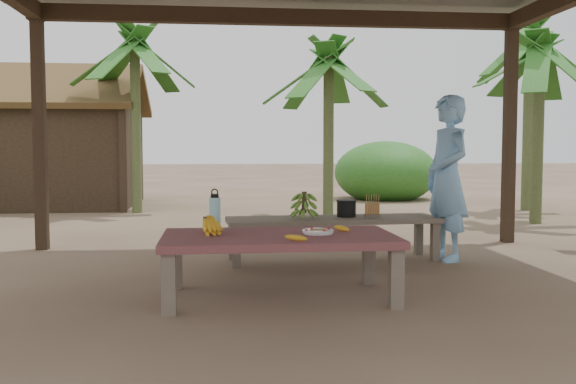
{
  "coord_description": "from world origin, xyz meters",
  "views": [
    {
      "loc": [
        -0.75,
        -5.3,
        1.18
      ],
      "look_at": [
        -0.18,
        0.09,
        0.8
      ],
      "focal_mm": 40.0,
      "sensor_mm": 36.0,
      "label": 1
    }
  ],
  "objects": [
    {
      "name": "ground",
      "position": [
        0.0,
        0.0,
        0.0
      ],
      "size": [
        80.0,
        80.0,
        0.0
      ],
      "primitive_type": "plane",
      "color": "brown",
      "rests_on": "ground"
    },
    {
      "name": "work_table",
      "position": [
        -0.3,
        -0.37,
        0.43
      ],
      "size": [
        1.81,
        1.02,
        0.5
      ],
      "rotation": [
        0.0,
        0.0,
        0.01
      ],
      "color": "brown",
      "rests_on": "ground"
    },
    {
      "name": "bench",
      "position": [
        0.41,
        1.24,
        0.39
      ],
      "size": [
        2.23,
        0.74,
        0.45
      ],
      "rotation": [
        0.0,
        0.0,
        0.07
      ],
      "color": "brown",
      "rests_on": "ground"
    },
    {
      "name": "ripe_banana_bunch",
      "position": [
        -0.87,
        -0.29,
        0.58
      ],
      "size": [
        0.28,
        0.25,
        0.15
      ],
      "primitive_type": null,
      "rotation": [
        0.0,
        0.0,
        -0.15
      ],
      "color": "yellow",
      "rests_on": "work_table"
    },
    {
      "name": "plate",
      "position": [
        0.01,
        -0.36,
        0.52
      ],
      "size": [
        0.25,
        0.25,
        0.04
      ],
      "color": "white",
      "rests_on": "work_table"
    },
    {
      "name": "loose_banana_front",
      "position": [
        -0.2,
        -0.71,
        0.52
      ],
      "size": [
        0.17,
        0.05,
        0.04
      ],
      "primitive_type": "ellipsoid",
      "rotation": [
        0.0,
        0.0,
        1.58
      ],
      "color": "yellow",
      "rests_on": "work_table"
    },
    {
      "name": "loose_banana_side",
      "position": [
        0.23,
        -0.21,
        0.52
      ],
      "size": [
        0.14,
        0.12,
        0.04
      ],
      "primitive_type": "ellipsoid",
      "rotation": [
        0.0,
        0.0,
        0.9
      ],
      "color": "yellow",
      "rests_on": "work_table"
    },
    {
      "name": "water_flask",
      "position": [
        -0.8,
        -0.03,
        0.64
      ],
      "size": [
        0.09,
        0.09,
        0.34
      ],
      "color": "#45BDD8",
      "rests_on": "work_table"
    },
    {
      "name": "green_banana_stalk",
      "position": [
        0.11,
        1.22,
        0.59
      ],
      "size": [
        0.27,
        0.27,
        0.29
      ],
      "primitive_type": null,
      "rotation": [
        0.0,
        0.0,
        0.07
      ],
      "color": "#598C2D",
      "rests_on": "bench"
    },
    {
      "name": "cooking_pot",
      "position": [
        0.56,
        1.29,
        0.53
      ],
      "size": [
        0.2,
        0.2,
        0.17
      ],
      "primitive_type": "cylinder",
      "color": "black",
      "rests_on": "bench"
    },
    {
      "name": "skewer_rack",
      "position": [
        0.82,
        1.22,
        0.57
      ],
      "size": [
        0.18,
        0.09,
        0.24
      ],
      "primitive_type": null,
      "rotation": [
        0.0,
        0.0,
        0.07
      ],
      "color": "#A57F47",
      "rests_on": "bench"
    },
    {
      "name": "woman",
      "position": [
        1.6,
        1.14,
        0.86
      ],
      "size": [
        0.51,
        0.69,
        1.72
      ],
      "primitive_type": "imported",
      "rotation": [
        0.0,
        0.0,
        -1.4
      ],
      "color": "#77AEE1",
      "rests_on": "ground"
    },
    {
      "name": "hut",
      "position": [
        -4.5,
        8.0,
        1.1
      ],
      "size": [
        4.4,
        3.43,
        2.85
      ],
      "color": "black",
      "rests_on": "ground"
    },
    {
      "name": "banana_plant_ne",
      "position": [
        4.11,
        4.13,
        2.42
      ],
      "size": [
        1.8,
        1.8,
        2.9
      ],
      "color": "#596638",
      "rests_on": "ground"
    },
    {
      "name": "banana_plant_n",
      "position": [
        1.1,
        5.6,
        2.43
      ],
      "size": [
        1.8,
        1.8,
        2.91
      ],
      "color": "#596638",
      "rests_on": "ground"
    },
    {
      "name": "banana_plant_nw",
      "position": [
        -2.25,
        6.43,
        2.79
      ],
      "size": [
        1.8,
        1.8,
        3.28
      ],
      "color": "#596638",
      "rests_on": "ground"
    },
    {
      "name": "banana_plant_far",
      "position": [
        4.93,
        6.12,
        2.94
      ],
      "size": [
        1.8,
        1.8,
        3.44
      ],
      "color": "#596638",
      "rests_on": "ground"
    }
  ]
}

